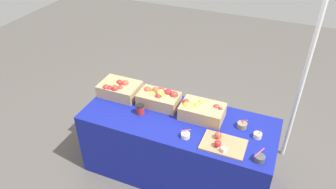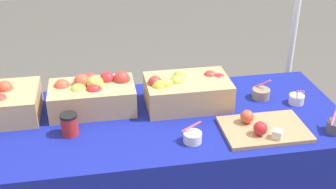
{
  "view_description": "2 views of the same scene",
  "coord_description": "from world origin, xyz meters",
  "px_view_note": "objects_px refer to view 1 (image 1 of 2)",
  "views": [
    {
      "loc": [
        0.83,
        -2.26,
        2.69
      ],
      "look_at": [
        -0.13,
        0.05,
        0.96
      ],
      "focal_mm": 33.91,
      "sensor_mm": 36.0,
      "label": 1
    },
    {
      "loc": [
        -0.23,
        -1.77,
        1.82
      ],
      "look_at": [
        0.1,
        0.05,
        0.84
      ],
      "focal_mm": 46.32,
      "sensor_mm": 36.0,
      "label": 2
    }
  ],
  "objects_px": {
    "sample_bowl_near": "(260,158)",
    "sample_bowl_extra": "(258,135)",
    "tent_pole": "(303,80)",
    "coffee_cup": "(140,109)",
    "sample_bowl_mid": "(242,125)",
    "sample_bowl_far": "(185,135)",
    "apple_crate_right": "(202,111)",
    "apple_crate_middle": "(159,98)",
    "apple_crate_left": "(119,89)",
    "cutting_board_front": "(222,144)"
  },
  "relations": [
    {
      "from": "sample_bowl_near",
      "to": "sample_bowl_far",
      "type": "distance_m",
      "value": 0.66
    },
    {
      "from": "apple_crate_right",
      "to": "sample_bowl_mid",
      "type": "xyz_separation_m",
      "value": [
        0.4,
        0.0,
        -0.05
      ]
    },
    {
      "from": "apple_crate_middle",
      "to": "sample_bowl_mid",
      "type": "relative_size",
      "value": 3.94
    },
    {
      "from": "cutting_board_front",
      "to": "sample_bowl_far",
      "type": "relative_size",
      "value": 4.22
    },
    {
      "from": "cutting_board_front",
      "to": "sample_bowl_mid",
      "type": "relative_size",
      "value": 3.66
    },
    {
      "from": "apple_crate_middle",
      "to": "sample_bowl_far",
      "type": "bearing_deg",
      "value": -41.2
    },
    {
      "from": "sample_bowl_near",
      "to": "sample_bowl_extra",
      "type": "distance_m",
      "value": 0.29
    },
    {
      "from": "sample_bowl_far",
      "to": "coffee_cup",
      "type": "height_order",
      "value": "coffee_cup"
    },
    {
      "from": "apple_crate_middle",
      "to": "sample_bowl_far",
      "type": "relative_size",
      "value": 4.54
    },
    {
      "from": "tent_pole",
      "to": "sample_bowl_far",
      "type": "bearing_deg",
      "value": -133.06
    },
    {
      "from": "sample_bowl_near",
      "to": "sample_bowl_extra",
      "type": "height_order",
      "value": "sample_bowl_near"
    },
    {
      "from": "sample_bowl_near",
      "to": "apple_crate_right",
      "type": "bearing_deg",
      "value": 149.23
    },
    {
      "from": "sample_bowl_mid",
      "to": "coffee_cup",
      "type": "distance_m",
      "value": 0.99
    },
    {
      "from": "sample_bowl_extra",
      "to": "sample_bowl_near",
      "type": "bearing_deg",
      "value": -77.35
    },
    {
      "from": "cutting_board_front",
      "to": "tent_pole",
      "type": "height_order",
      "value": "tent_pole"
    },
    {
      "from": "sample_bowl_near",
      "to": "sample_bowl_far",
      "type": "xyz_separation_m",
      "value": [
        -0.66,
        0.03,
        -0.0
      ]
    },
    {
      "from": "sample_bowl_near",
      "to": "coffee_cup",
      "type": "height_order",
      "value": "sample_bowl_near"
    },
    {
      "from": "sample_bowl_far",
      "to": "sample_bowl_near",
      "type": "bearing_deg",
      "value": -2.98
    },
    {
      "from": "apple_crate_right",
      "to": "coffee_cup",
      "type": "distance_m",
      "value": 0.6
    },
    {
      "from": "cutting_board_front",
      "to": "sample_bowl_extra",
      "type": "height_order",
      "value": "sample_bowl_extra"
    },
    {
      "from": "apple_crate_right",
      "to": "sample_bowl_mid",
      "type": "bearing_deg",
      "value": 0.03
    },
    {
      "from": "sample_bowl_near",
      "to": "sample_bowl_mid",
      "type": "xyz_separation_m",
      "value": [
        -0.22,
        0.37,
        -0.0
      ]
    },
    {
      "from": "sample_bowl_mid",
      "to": "sample_bowl_far",
      "type": "distance_m",
      "value": 0.55
    },
    {
      "from": "apple_crate_left",
      "to": "tent_pole",
      "type": "xyz_separation_m",
      "value": [
        1.78,
        0.58,
        0.2
      ]
    },
    {
      "from": "coffee_cup",
      "to": "sample_bowl_extra",
      "type": "bearing_deg",
      "value": 4.58
    },
    {
      "from": "sample_bowl_near",
      "to": "sample_bowl_far",
      "type": "bearing_deg",
      "value": 177.02
    },
    {
      "from": "apple_crate_middle",
      "to": "sample_bowl_far",
      "type": "height_order",
      "value": "apple_crate_middle"
    },
    {
      "from": "sample_bowl_mid",
      "to": "apple_crate_left",
      "type": "bearing_deg",
      "value": 178.51
    },
    {
      "from": "cutting_board_front",
      "to": "coffee_cup",
      "type": "xyz_separation_m",
      "value": [
        -0.86,
        0.13,
        0.03
      ]
    },
    {
      "from": "sample_bowl_mid",
      "to": "tent_pole",
      "type": "relative_size",
      "value": 0.05
    },
    {
      "from": "sample_bowl_near",
      "to": "tent_pole",
      "type": "distance_m",
      "value": 1.04
    },
    {
      "from": "apple_crate_left",
      "to": "coffee_cup",
      "type": "relative_size",
      "value": 4.05
    },
    {
      "from": "apple_crate_left",
      "to": "sample_bowl_extra",
      "type": "bearing_deg",
      "value": -4.66
    },
    {
      "from": "cutting_board_front",
      "to": "sample_bowl_far",
      "type": "height_order",
      "value": "sample_bowl_far"
    },
    {
      "from": "cutting_board_front",
      "to": "tent_pole",
      "type": "relative_size",
      "value": 0.19
    },
    {
      "from": "sample_bowl_near",
      "to": "tent_pole",
      "type": "relative_size",
      "value": 0.05
    },
    {
      "from": "apple_crate_right",
      "to": "sample_bowl_mid",
      "type": "relative_size",
      "value": 3.95
    },
    {
      "from": "sample_bowl_mid",
      "to": "tent_pole",
      "type": "xyz_separation_m",
      "value": [
        0.45,
        0.62,
        0.25
      ]
    },
    {
      "from": "sample_bowl_extra",
      "to": "coffee_cup",
      "type": "height_order",
      "value": "coffee_cup"
    },
    {
      "from": "sample_bowl_extra",
      "to": "sample_bowl_mid",
      "type": "bearing_deg",
      "value": 151.18
    },
    {
      "from": "apple_crate_middle",
      "to": "sample_bowl_mid",
      "type": "xyz_separation_m",
      "value": [
        0.87,
        -0.04,
        -0.06
      ]
    },
    {
      "from": "sample_bowl_far",
      "to": "sample_bowl_extra",
      "type": "distance_m",
      "value": 0.65
    },
    {
      "from": "apple_crate_left",
      "to": "sample_bowl_extra",
      "type": "height_order",
      "value": "apple_crate_left"
    },
    {
      "from": "apple_crate_left",
      "to": "tent_pole",
      "type": "height_order",
      "value": "tent_pole"
    },
    {
      "from": "apple_crate_right",
      "to": "coffee_cup",
      "type": "height_order",
      "value": "apple_crate_right"
    },
    {
      "from": "apple_crate_left",
      "to": "cutting_board_front",
      "type": "relative_size",
      "value": 1.08
    },
    {
      "from": "sample_bowl_far",
      "to": "sample_bowl_extra",
      "type": "xyz_separation_m",
      "value": [
        0.6,
        0.25,
        0.0
      ]
    },
    {
      "from": "sample_bowl_extra",
      "to": "tent_pole",
      "type": "height_order",
      "value": "tent_pole"
    },
    {
      "from": "cutting_board_front",
      "to": "sample_bowl_mid",
      "type": "bearing_deg",
      "value": 70.39
    },
    {
      "from": "apple_crate_right",
      "to": "tent_pole",
      "type": "xyz_separation_m",
      "value": [
        0.85,
        0.62,
        0.2
      ]
    }
  ]
}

